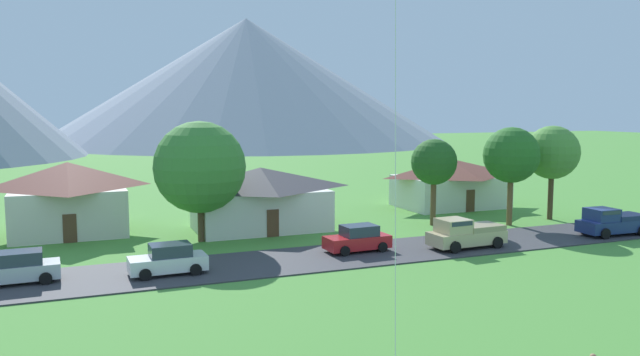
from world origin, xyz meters
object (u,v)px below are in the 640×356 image
tree_right_of_center (552,153)px  parked_car_red_mid_west (358,239)px  pickup_truck_navy_west_side (612,221)px  tree_center (511,155)px  pickup_truck_sand_east_side (465,233)px  house_right_center (450,182)px  tree_near_left (434,162)px  parked_car_silver_mid_east (18,268)px  tree_left_of_center (200,167)px  house_left_center (261,198)px  parked_car_white_west_end (168,260)px  house_leftmost (69,196)px

tree_right_of_center → parked_car_red_mid_west: tree_right_of_center is taller
pickup_truck_navy_west_side → tree_right_of_center: bearing=83.7°
tree_center → pickup_truck_sand_east_side: tree_center is taller
parked_car_red_mid_west → house_right_center: bearing=40.5°
tree_near_left → tree_center: (5.66, -2.23, 0.56)m
parked_car_red_mid_west → parked_car_silver_mid_east: size_ratio=1.00×
house_right_center → tree_left_of_center: bearing=-164.7°
tree_center → pickup_truck_sand_east_side: (-8.29, -5.84, -4.50)m
house_left_center → parked_car_white_west_end: (-8.56, -10.85, -1.61)m
tree_center → parked_car_red_mid_west: size_ratio=1.82×
house_left_center → parked_car_red_mid_west: 10.47m
house_leftmost → parked_car_white_west_end: bearing=-71.5°
tree_right_of_center → parked_car_white_west_end: size_ratio=1.85×
tree_right_of_center → pickup_truck_navy_west_side: size_ratio=1.49×
house_left_center → tree_center: bearing=-16.7°
tree_right_of_center → house_left_center: bearing=168.6°
house_leftmost → tree_center: 34.00m
house_right_center → tree_right_of_center: tree_right_of_center is taller
tree_right_of_center → pickup_truck_sand_east_side: bearing=-153.0°
pickup_truck_sand_east_side → tree_center: bearing=35.1°
tree_left_of_center → pickup_truck_sand_east_side: size_ratio=1.58×
house_leftmost → tree_left_of_center: (8.47, -6.80, 2.46)m
tree_near_left → tree_left_of_center: (-18.30, 0.79, 0.20)m
tree_near_left → parked_car_red_mid_west: bearing=-146.8°
house_leftmost → tree_right_of_center: size_ratio=1.08×
parked_car_white_west_end → tree_center: bearing=10.7°
house_leftmost → tree_right_of_center: tree_right_of_center is taller
tree_near_left → parked_car_white_west_end: tree_near_left is taller
house_right_center → pickup_truck_navy_west_side: bearing=-78.9°
tree_near_left → pickup_truck_navy_west_side: tree_near_left is taller
house_left_center → tree_left_of_center: tree_left_of_center is taller
tree_near_left → tree_right_of_center: (10.55, -1.35, 0.58)m
house_right_center → pickup_truck_sand_east_side: size_ratio=1.93×
tree_near_left → parked_car_red_mid_west: 12.20m
tree_left_of_center → house_right_center: bearing=15.3°
tree_left_of_center → house_left_center: bearing=27.3°
tree_right_of_center → parked_car_red_mid_west: size_ratio=1.83×
pickup_truck_sand_east_side → pickup_truck_navy_west_side: bearing=-1.9°
tree_center → tree_right_of_center: bearing=10.2°
tree_near_left → pickup_truck_navy_west_side: size_ratio=1.30×
house_left_center → pickup_truck_sand_east_side: (10.55, -11.49, -1.41)m
parked_car_white_west_end → tree_left_of_center: bearing=67.2°
parked_car_silver_mid_east → pickup_truck_sand_east_side: (26.72, -1.74, 0.19)m
pickup_truck_sand_east_side → tree_right_of_center: bearing=27.0°
pickup_truck_sand_east_side → parked_car_silver_mid_east: bearing=176.3°
tree_center → house_right_center: bearing=84.4°
tree_center → house_left_center: bearing=163.3°
house_leftmost → tree_left_of_center: bearing=-38.7°
house_right_center → pickup_truck_sand_east_side: house_right_center is taller
house_left_center → parked_car_red_mid_west: house_left_center is taller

